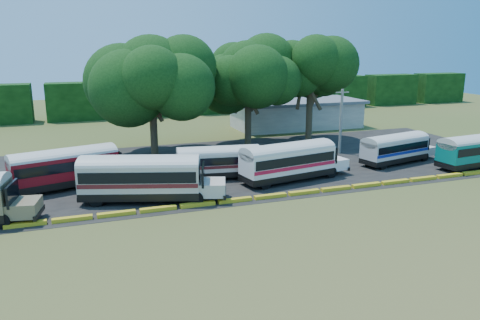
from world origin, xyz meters
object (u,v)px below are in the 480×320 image
object	(u,v)px
tree_west	(151,73)
bus_teal	(477,149)
bus_white_red	(290,159)
bus_red	(67,165)
bus_cream_west	(144,176)

from	to	relation	value
tree_west	bus_teal	bearing A→B (deg)	-27.87
bus_white_red	bus_red	bearing A→B (deg)	156.90
bus_teal	tree_west	bearing A→B (deg)	146.65
bus_red	bus_cream_west	bearing A→B (deg)	-61.20
bus_red	bus_cream_west	distance (m)	8.00
bus_white_red	tree_west	world-z (taller)	tree_west
bus_cream_west	bus_white_red	distance (m)	13.22
bus_white_red	tree_west	size ratio (longest dim) A/B	0.84
bus_white_red	tree_west	xyz separation A→B (m)	(-9.88, 13.61, 7.09)
bus_teal	bus_white_red	bearing A→B (deg)	168.80
bus_cream_west	bus_white_red	size ratio (longest dim) A/B	1.05
bus_cream_west	bus_red	bearing A→B (deg)	152.02
bus_cream_west	bus_white_red	world-z (taller)	bus_cream_west
bus_teal	bus_cream_west	bearing A→B (deg)	173.45
bus_red	bus_teal	size ratio (longest dim) A/B	1.06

